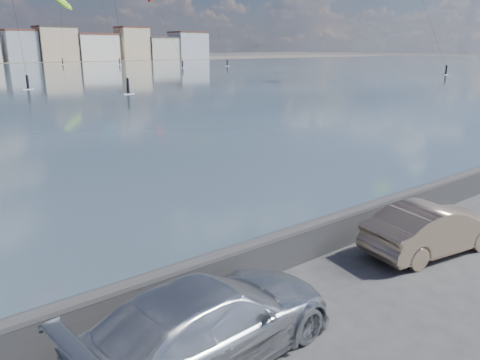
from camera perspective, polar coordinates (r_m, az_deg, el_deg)
name	(u,v)px	position (r m, az deg, el deg)	size (l,w,h in m)	color
ground	(323,334)	(10.19, 10.05, -18.02)	(700.00, 700.00, 0.00)	#333335
seawall	(241,262)	(11.59, 0.10, -9.98)	(400.00, 0.36, 1.08)	#28282B
car_silver	(210,322)	(8.99, -3.73, -16.86)	(2.20, 5.42, 1.57)	#BABDC3
car_champagne	(433,228)	(14.36, 22.47, -5.43)	(1.50, 4.32, 1.42)	tan
kitesurfer_4	(61,1)	(171.94, -20.99, 19.68)	(7.47, 11.38, 23.55)	#8CD826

